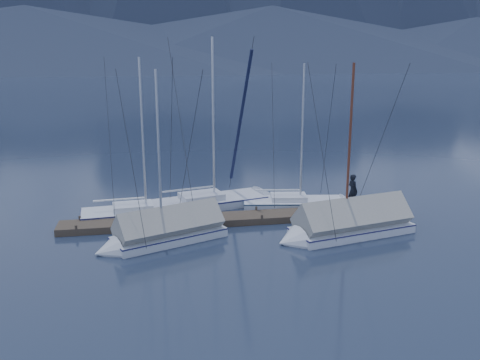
% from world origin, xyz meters
% --- Properties ---
extents(ground, '(1000.00, 1000.00, 0.00)m').
position_xyz_m(ground, '(0.00, 0.00, 0.00)').
color(ground, '#151E30').
rests_on(ground, ground).
extents(dock, '(18.00, 1.50, 0.54)m').
position_xyz_m(dock, '(0.00, 2.00, 0.11)').
color(dock, '#382D23').
rests_on(dock, ground).
extents(mooring_posts, '(15.12, 1.52, 0.35)m').
position_xyz_m(mooring_posts, '(-0.50, 2.00, 0.35)').
color(mooring_posts, '#382D23').
rests_on(mooring_posts, ground).
extents(sailboat_open_left, '(6.99, 2.93, 9.05)m').
position_xyz_m(sailboat_open_left, '(-4.26, 3.80, 0.16)').
color(sailboat_open_left, silver).
rests_on(sailboat_open_left, ground).
extents(sailboat_open_mid, '(7.99, 4.01, 10.17)m').
position_xyz_m(sailboat_open_mid, '(-0.43, 5.11, 0.18)').
color(sailboat_open_mid, silver).
rests_on(sailboat_open_mid, ground).
extents(sailboat_open_right, '(6.77, 3.04, 8.68)m').
position_xyz_m(sailboat_open_right, '(4.24, 3.89, 0.15)').
color(sailboat_open_right, silver).
rests_on(sailboat_open_right, ground).
extents(sailboat_covered_near, '(7.14, 3.55, 8.90)m').
position_xyz_m(sailboat_covered_near, '(4.42, -0.89, 0.44)').
color(sailboat_covered_near, silver).
rests_on(sailboat_covered_near, ground).
extents(sailboat_covered_far, '(6.32, 4.01, 8.54)m').
position_xyz_m(sailboat_covered_far, '(-4.13, -0.34, 0.42)').
color(sailboat_covered_far, silver).
rests_on(sailboat_covered_far, ground).
extents(person, '(0.61, 0.76, 1.83)m').
position_xyz_m(person, '(6.19, 2.31, 1.25)').
color(person, black).
rests_on(person, dock).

